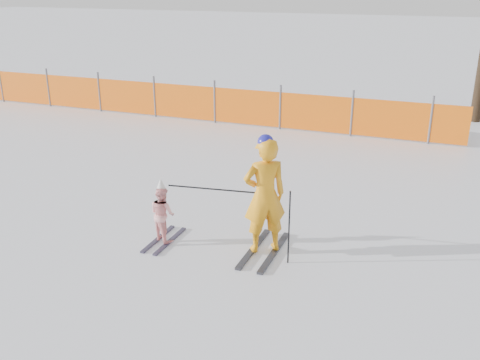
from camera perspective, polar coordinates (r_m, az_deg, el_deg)
name	(u,v)px	position (r m, az deg, el deg)	size (l,w,h in m)	color
ground	(229,250)	(8.47, -1.23, -7.47)	(120.00, 120.00, 0.00)	white
adult	(265,195)	(8.02, 2.65, -1.65)	(0.79, 1.38, 1.90)	black
child	(163,213)	(8.62, -8.27, -3.49)	(0.55, 1.01, 1.09)	black
ski_poles	(246,206)	(8.02, 0.63, -2.81)	(1.97, 0.23, 1.16)	black
safety_fence	(167,100)	(16.48, -7.77, 8.46)	(16.97, 0.06, 1.25)	#595960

